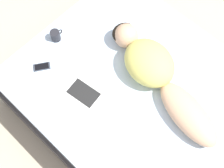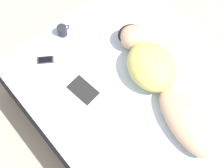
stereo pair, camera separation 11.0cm
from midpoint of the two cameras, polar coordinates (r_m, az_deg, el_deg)
The scene contains 6 objects.
ground_plane at distance 2.98m, azimuth 6.21°, elevation -6.49°, with size 12.00×12.00×0.00m, color #B7A88E.
bed at distance 2.71m, azimuth 6.80°, elevation -4.67°, with size 1.61×2.12×0.58m.
person at distance 2.41m, azimuth 9.59°, elevation 1.20°, with size 0.51×1.22×0.24m.
open_magazine at distance 2.42m, azimuth -5.82°, elevation -2.94°, with size 0.49×0.39×0.01m.
coffee_mug at distance 2.67m, azimuth -7.90°, elevation 9.64°, with size 0.11×0.08×0.10m.
cell_phone at distance 2.60m, azimuth -10.92°, elevation 4.29°, with size 0.15×0.13×0.01m.
Camera 2 is at (-0.78, -0.52, 2.82)m, focal length 50.00 mm.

